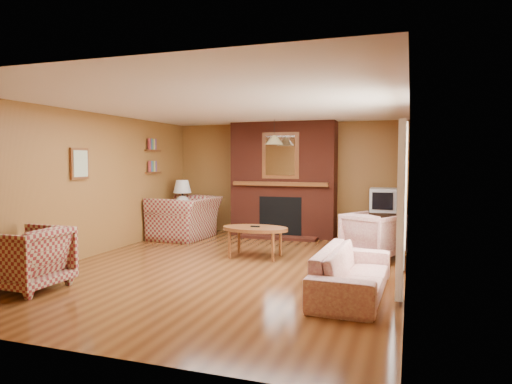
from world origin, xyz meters
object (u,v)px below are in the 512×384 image
(plaid_loveseat, at_px, (185,218))
(crt_tv, at_px, (383,200))
(plaid_armchair, at_px, (27,258))
(floral_sofa, at_px, (352,272))
(coffee_table, at_px, (255,230))
(floral_armchair, at_px, (373,235))
(side_table, at_px, (183,222))
(tv_stand, at_px, (383,227))
(table_lamp, at_px, (182,193))
(fireplace, at_px, (283,180))

(plaid_loveseat, xyz_separation_m, crt_tv, (3.90, 0.72, 0.41))
(plaid_armchair, height_order, floral_sofa, plaid_armchair)
(plaid_loveseat, relative_size, coffee_table, 1.18)
(floral_sofa, relative_size, floral_armchair, 2.28)
(plaid_loveseat, xyz_separation_m, side_table, (-0.25, 0.37, -0.16))
(tv_stand, bearing_deg, table_lamp, -178.36)
(fireplace, xyz_separation_m, plaid_loveseat, (-1.85, -0.91, -0.76))
(floral_armchair, bearing_deg, floral_sofa, 117.07)
(side_table, bearing_deg, plaid_armchair, -88.03)
(plaid_loveseat, distance_m, floral_sofa, 4.75)
(side_table, height_order, crt_tv, crt_tv)
(floral_armchair, bearing_deg, fireplace, -10.71)
(side_table, distance_m, tv_stand, 4.16)
(floral_armchair, height_order, table_lamp, table_lamp)
(tv_stand, bearing_deg, coffee_table, -136.73)
(floral_sofa, bearing_deg, plaid_loveseat, 54.13)
(floral_sofa, distance_m, crt_tv, 3.68)
(fireplace, bearing_deg, tv_stand, -5.15)
(plaid_loveseat, xyz_separation_m, table_lamp, (-0.25, 0.37, 0.47))
(side_table, relative_size, crt_tv, 1.07)
(plaid_armchair, relative_size, side_table, 1.60)
(coffee_table, bearing_deg, side_table, 143.04)
(fireplace, relative_size, crt_tv, 4.76)
(floral_sofa, bearing_deg, side_table, 52.57)
(plaid_armchair, relative_size, table_lamp, 1.34)
(plaid_armchair, xyz_separation_m, floral_armchair, (3.93, 3.26, -0.02))
(floral_sofa, height_order, coffee_table, floral_sofa)
(fireplace, bearing_deg, crt_tv, -5.30)
(fireplace, bearing_deg, plaid_armchair, -111.70)
(crt_tv, bearing_deg, side_table, -175.26)
(plaid_armchair, xyz_separation_m, crt_tv, (4.00, 4.71, 0.45))
(tv_stand, height_order, crt_tv, crt_tv)
(plaid_armchair, height_order, coffee_table, plaid_armchair)
(plaid_loveseat, relative_size, side_table, 2.43)
(floral_armchair, xyz_separation_m, coffee_table, (-1.85, -0.57, 0.08))
(table_lamp, bearing_deg, floral_armchair, -15.22)
(plaid_armchair, relative_size, coffee_table, 0.78)
(side_table, xyz_separation_m, tv_stand, (4.15, 0.35, 0.04))
(floral_armchair, xyz_separation_m, tv_stand, (0.07, 1.46, -0.07))
(plaid_armchair, bearing_deg, crt_tv, 140.55)
(table_lamp, xyz_separation_m, tv_stand, (4.15, 0.35, -0.59))
(fireplace, relative_size, tv_stand, 3.93)
(floral_sofa, height_order, crt_tv, crt_tv)
(plaid_loveseat, xyz_separation_m, coffee_table, (1.98, -1.30, 0.03))
(side_table, bearing_deg, tv_stand, 4.82)
(side_table, distance_m, table_lamp, 0.63)
(floral_sofa, relative_size, tv_stand, 3.07)
(floral_armchair, relative_size, crt_tv, 1.63)
(plaid_loveseat, bearing_deg, floral_sofa, 54.84)
(plaid_armchair, bearing_deg, coffee_table, 143.26)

